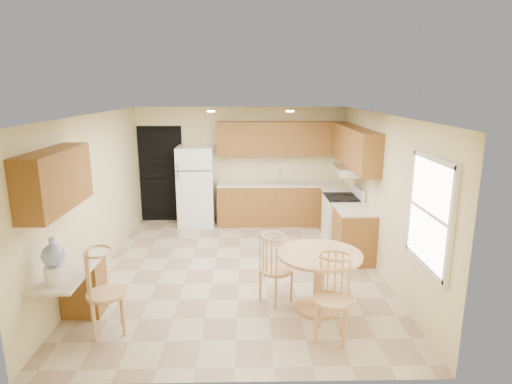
{
  "coord_description": "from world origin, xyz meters",
  "views": [
    {
      "loc": [
        0.14,
        -6.48,
        2.88
      ],
      "look_at": [
        0.28,
        0.3,
        1.23
      ],
      "focal_mm": 30.0,
      "sensor_mm": 36.0,
      "label": 1
    }
  ],
  "objects_px": {
    "chair_table_a": "(277,264)",
    "chair_desk": "(102,287)",
    "water_crock": "(54,263)",
    "dining_table": "(319,273)",
    "chair_table_b": "(335,293)",
    "refrigerator": "(196,186)",
    "stove": "(342,220)"
  },
  "relations": [
    {
      "from": "water_crock",
      "to": "stove",
      "type": "bearing_deg",
      "value": 39.37
    },
    {
      "from": "stove",
      "to": "dining_table",
      "type": "height_order",
      "value": "stove"
    },
    {
      "from": "stove",
      "to": "water_crock",
      "type": "relative_size",
      "value": 2.09
    },
    {
      "from": "refrigerator",
      "to": "stove",
      "type": "xyz_separation_m",
      "value": [
        2.88,
        -1.22,
        -0.38
      ]
    },
    {
      "from": "chair_table_a",
      "to": "dining_table",
      "type": "bearing_deg",
      "value": 33.21
    },
    {
      "from": "chair_table_a",
      "to": "water_crock",
      "type": "distance_m",
      "value": 2.71
    },
    {
      "from": "refrigerator",
      "to": "chair_table_b",
      "type": "distance_m",
      "value": 4.93
    },
    {
      "from": "dining_table",
      "to": "water_crock",
      "type": "height_order",
      "value": "water_crock"
    },
    {
      "from": "chair_table_b",
      "to": "chair_desk",
      "type": "bearing_deg",
      "value": 13.47
    },
    {
      "from": "chair_desk",
      "to": "refrigerator",
      "type": "bearing_deg",
      "value": 152.11
    },
    {
      "from": "chair_table_b",
      "to": "chair_desk",
      "type": "height_order",
      "value": "chair_desk"
    },
    {
      "from": "chair_table_b",
      "to": "chair_table_a",
      "type": "bearing_deg",
      "value": -39.16
    },
    {
      "from": "dining_table",
      "to": "water_crock",
      "type": "relative_size",
      "value": 2.09
    },
    {
      "from": "refrigerator",
      "to": "chair_table_a",
      "type": "bearing_deg",
      "value": -67.5
    },
    {
      "from": "dining_table",
      "to": "chair_table_a",
      "type": "height_order",
      "value": "chair_table_a"
    },
    {
      "from": "dining_table",
      "to": "water_crock",
      "type": "xyz_separation_m",
      "value": [
        -3.08,
        -0.72,
        0.48
      ]
    },
    {
      "from": "chair_table_a",
      "to": "chair_desk",
      "type": "relative_size",
      "value": 0.92
    },
    {
      "from": "refrigerator",
      "to": "stove",
      "type": "bearing_deg",
      "value": -22.99
    },
    {
      "from": "chair_table_a",
      "to": "water_crock",
      "type": "xyz_separation_m",
      "value": [
        -2.53,
        -0.88,
        0.42
      ]
    },
    {
      "from": "chair_desk",
      "to": "water_crock",
      "type": "bearing_deg",
      "value": -91.25
    },
    {
      "from": "chair_desk",
      "to": "water_crock",
      "type": "distance_m",
      "value": 0.6
    },
    {
      "from": "dining_table",
      "to": "chair_table_b",
      "type": "height_order",
      "value": "chair_table_b"
    },
    {
      "from": "stove",
      "to": "dining_table",
      "type": "xyz_separation_m",
      "value": [
        -0.85,
        -2.5,
        0.06
      ]
    },
    {
      "from": "refrigerator",
      "to": "chair_table_b",
      "type": "bearing_deg",
      "value": -65.08
    },
    {
      "from": "dining_table",
      "to": "chair_table_a",
      "type": "bearing_deg",
      "value": 163.96
    },
    {
      "from": "chair_table_b",
      "to": "chair_desk",
      "type": "relative_size",
      "value": 0.97
    },
    {
      "from": "dining_table",
      "to": "chair_desk",
      "type": "distance_m",
      "value": 2.69
    },
    {
      "from": "chair_table_a",
      "to": "chair_table_b",
      "type": "xyz_separation_m",
      "value": [
        0.6,
        -0.9,
        0.03
      ]
    },
    {
      "from": "refrigerator",
      "to": "chair_desk",
      "type": "height_order",
      "value": "refrigerator"
    },
    {
      "from": "chair_table_a",
      "to": "chair_desk",
      "type": "bearing_deg",
      "value": -111.47
    },
    {
      "from": "chair_table_a",
      "to": "refrigerator",
      "type": "bearing_deg",
      "value": 161.75
    },
    {
      "from": "refrigerator",
      "to": "chair_desk",
      "type": "xyz_separation_m",
      "value": [
        -0.6,
        -4.29,
        -0.22
      ]
    }
  ]
}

